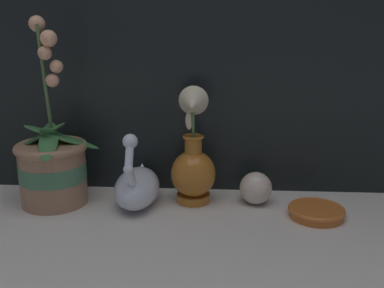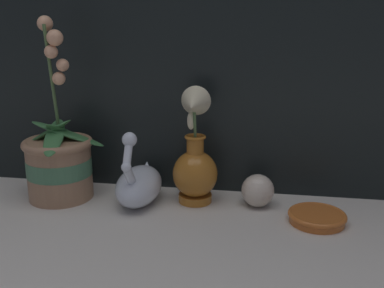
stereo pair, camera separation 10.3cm
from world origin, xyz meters
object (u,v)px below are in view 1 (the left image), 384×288
object	(u,v)px
amber_dish	(316,211)
blue_vase	(193,162)
swan_figurine	(137,185)
orchid_potted_plant	(53,165)
glass_sphere	(256,188)

from	to	relation	value
amber_dish	blue_vase	bearing A→B (deg)	166.26
swan_figurine	amber_dish	distance (m)	0.42
orchid_potted_plant	swan_figurine	size ratio (longest dim) A/B	2.13
swan_figurine	blue_vase	distance (m)	0.15
orchid_potted_plant	blue_vase	xyz separation A→B (m)	(0.34, 0.02, 0.01)
swan_figurine	blue_vase	size ratio (longest dim) A/B	0.73
orchid_potted_plant	amber_dish	xyz separation A→B (m)	(0.62, -0.05, -0.08)
swan_figurine	blue_vase	bearing A→B (deg)	10.91
orchid_potted_plant	swan_figurine	world-z (taller)	orchid_potted_plant
orchid_potted_plant	glass_sphere	size ratio (longest dim) A/B	5.61
orchid_potted_plant	glass_sphere	world-z (taller)	orchid_potted_plant
swan_figurine	amber_dish	size ratio (longest dim) A/B	1.62
orchid_potted_plant	amber_dish	size ratio (longest dim) A/B	3.45
glass_sphere	amber_dish	distance (m)	0.15
swan_figurine	amber_dish	world-z (taller)	swan_figurine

